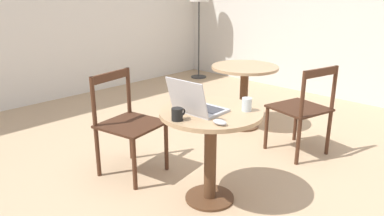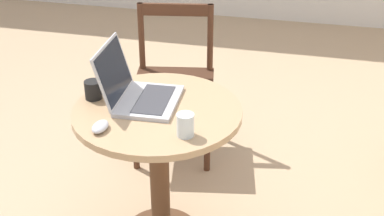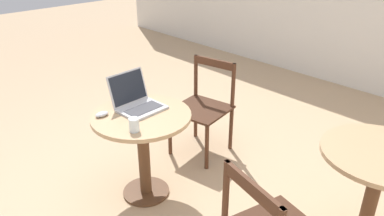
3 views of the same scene
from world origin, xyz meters
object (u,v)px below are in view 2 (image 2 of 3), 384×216
Objects in this scene: mouse at (100,127)px; drinking_glass at (185,125)px; cafe_table_near at (158,142)px; chair_near_back at (174,82)px; laptop at (138,91)px; mug at (94,90)px.

drinking_glass is at bearing 7.02° from mouse.
drinking_glass is at bearing -46.59° from cafe_table_near.
chair_near_back is 1.07m from drinking_glass.
chair_near_back is (-0.15, 0.80, -0.09)m from cafe_table_near.
chair_near_back reaches higher than cafe_table_near.
cafe_table_near is 0.33m from mouse.
chair_near_back is at bearing 108.12° from drinking_glass.
cafe_table_near is at bearing 133.41° from drinking_glass.
mouse is (-0.07, -0.26, -0.04)m from laptop.
cafe_table_near is 7.78× the size of drinking_glass.
laptop is 3.02× the size of mug.
mouse is at bearing -172.98° from drinking_glass.
mug is (-0.30, 0.03, 0.21)m from cafe_table_near.
mug is at bearing -175.68° from laptop.
chair_near_back reaches higher than mug.
cafe_table_near is 0.36m from mug.
laptop is (-0.10, 0.04, 0.22)m from cafe_table_near.
chair_near_back is 1.06m from mouse.
laptop is at bearing 140.47° from drinking_glass.
drinking_glass is at bearing -39.53° from laptop.
mug reaches higher than cafe_table_near.
mouse is (-0.17, -0.22, 0.18)m from cafe_table_near.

